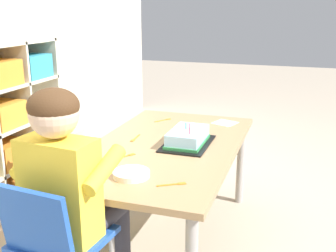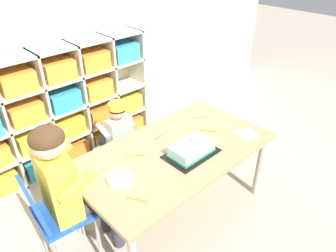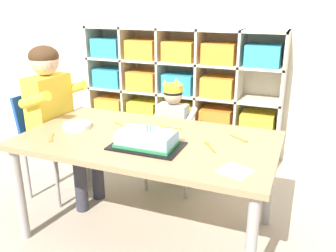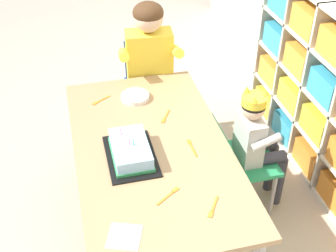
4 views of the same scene
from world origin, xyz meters
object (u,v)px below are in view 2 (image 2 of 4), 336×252
Objects in this scene: birthday_cake_on_tray at (191,150)px; fork_near_cake_tray at (161,136)px; fork_near_child_seat at (139,200)px; fork_scattered_mid_table at (207,131)px; classroom_chair_blue at (125,150)px; child_with_crown at (116,131)px; fork_at_table_front_edge at (137,155)px; classroom_chair_adult_side at (55,214)px; paper_plate_stack at (121,179)px; activity_table at (174,157)px; fork_beside_plate_stack at (201,117)px; adult_helper_seated at (68,181)px.

birthday_cake_on_tray reaches higher than fork_near_cake_tray.
fork_scattered_mid_table is at bearing -107.84° from fork_near_child_seat.
fork_scattered_mid_table reaches higher than classroom_chair_blue.
fork_near_cake_tray reaches higher than classroom_chair_blue.
fork_at_table_front_edge is (-0.17, -0.50, 0.10)m from child_with_crown.
fork_at_table_front_edge is at bearing -87.59° from classroom_chair_adult_side.
classroom_chair_adult_side is 1.97× the size of birthday_cake_on_tray.
fork_scattered_mid_table is at bearing -161.66° from fork_at_table_front_edge.
paper_plate_stack is (-0.41, -0.63, 0.11)m from child_with_crown.
fork_near_child_seat is (-0.86, -0.21, 0.00)m from fork_scattered_mid_table.
classroom_chair_blue is at bearing -175.59° from fork_scattered_mid_table.
activity_table is at bearing -95.31° from classroom_chair_adult_side.
fork_beside_plate_stack and fork_near_cake_tray have the same top height.
fork_scattered_mid_table is at bearing -35.14° from fork_near_cake_tray.
child_with_crown is 6.92× the size of fork_beside_plate_stack.
classroom_chair_adult_side reaches higher than classroom_chair_blue.
adult_helper_seated is (0.12, -0.01, 0.21)m from classroom_chair_adult_side.
activity_table is 11.98× the size of fork_near_child_seat.
birthday_cake_on_tray is at bearing -103.45° from adult_helper_seated.
child_with_crown is (-0.07, 0.63, -0.03)m from activity_table.
fork_at_table_front_edge is at bearing 29.70° from paper_plate_stack.
classroom_chair_blue is at bearing -60.22° from classroom_chair_adult_side.
paper_plate_stack is at bearing -114.73° from adult_helper_seated.
paper_plate_stack is 1.33× the size of fork_scattered_mid_table.
fork_near_cake_tray is at bearing 105.57° from child_with_crown.
fork_near_cake_tray is at bearing -80.94° from adult_helper_seated.
adult_helper_seated is (-0.67, -0.47, 0.16)m from child_with_crown.
classroom_chair_blue is 0.72× the size of child_with_crown.
birthday_cake_on_tray is 0.56m from fork_near_child_seat.
classroom_chair_adult_side is at bearing 162.64° from birthday_cake_on_tray.
classroom_chair_adult_side reaches higher than fork_near_cake_tray.
child_with_crown is (-0.00, 0.11, 0.15)m from classroom_chair_blue.
fork_at_table_front_edge is 0.73m from fork_beside_plate_stack.
activity_table is 0.22m from fork_near_cake_tray.
classroom_chair_adult_side is 0.24m from adult_helper_seated.
fork_near_cake_tray is at bearing -84.93° from fork_near_child_seat.
classroom_chair_adult_side is at bearing 30.23° from child_with_crown.
fork_beside_plate_stack is (0.44, 0.29, -0.03)m from birthday_cake_on_tray.
fork_scattered_mid_table reaches higher than activity_table.
fork_at_table_front_edge and fork_near_cake_tray have the same top height.
fork_near_child_seat reaches higher than activity_table.
fork_near_child_seat is 1.06m from fork_beside_plate_stack.
classroom_chair_blue is 0.88m from fork_near_child_seat.
fork_beside_plate_stack is at bearing -6.36° from fork_near_cake_tray.
child_with_crown reaches higher than fork_at_table_front_edge.
fork_scattered_mid_table is 1.07× the size of fork_at_table_front_edge.
child_with_crown is 0.92m from classroom_chair_adult_side.
adult_helper_seated is at bearing 28.57° from classroom_chair_blue.
classroom_chair_adult_side is at bearing 24.16° from classroom_chair_blue.
child_with_crown is at bearing 103.02° from fork_near_cake_tray.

